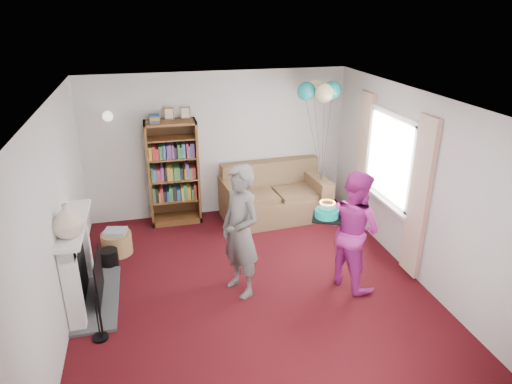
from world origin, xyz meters
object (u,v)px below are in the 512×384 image
object	(u,v)px
sofa	(274,197)
person_striped	(240,232)
birthday_cake	(327,213)
person_magenta	(354,229)
bookcase	(173,173)

from	to	relation	value
sofa	person_striped	xyz separation A→B (m)	(-1.04, -2.12, 0.52)
birthday_cake	person_magenta	bearing A→B (deg)	7.38
person_striped	person_magenta	size ratio (longest dim) A/B	1.08
bookcase	sofa	world-z (taller)	bookcase
sofa	person_magenta	size ratio (longest dim) A/B	1.11
bookcase	sofa	size ratio (longest dim) A/B	1.11
sofa	birthday_cake	bearing A→B (deg)	-94.53
bookcase	birthday_cake	size ratio (longest dim) A/B	5.69
sofa	birthday_cake	xyz separation A→B (m)	(0.01, -2.33, 0.76)
person_striped	birthday_cake	bearing A→B (deg)	53.73
birthday_cake	person_striped	bearing A→B (deg)	168.48
sofa	person_striped	world-z (taller)	person_striped
bookcase	person_magenta	distance (m)	3.28
bookcase	sofa	distance (m)	1.79
birthday_cake	bookcase	bearing A→B (deg)	123.73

